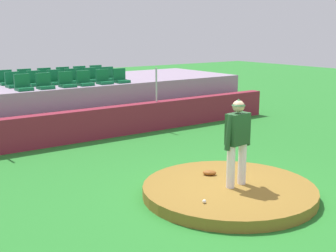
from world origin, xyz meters
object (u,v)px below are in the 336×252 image
stadium_chair_6 (14,82)px  stadium_chair_10 (91,77)px  stadium_chair_5 (121,78)px  stadium_chair_11 (108,76)px  pitcher (237,136)px  stadium_chair_1 (45,84)px  stadium_chair_14 (45,78)px  stadium_chair_0 (23,85)px  stadium_chair_4 (104,79)px  stadium_chair_9 (73,78)px  stadium_chair_8 (56,80)px  stadium_chair_12 (6,80)px  stadium_chair_17 (97,74)px  stadium_chair_13 (26,79)px  fielding_glove (210,173)px  stadium_chair_15 (64,76)px  stadium_chair_2 (67,82)px  baseball (204,201)px  stadium_chair_3 (85,81)px  stadium_chair_16 (81,75)px  stadium_chair_7 (35,81)px

stadium_chair_6 → stadium_chair_10: 2.80m
stadium_chair_5 → stadium_chair_11: bearing=-89.0°
pitcher → stadium_chair_1: bearing=93.7°
stadium_chair_14 → stadium_chair_0: bearing=51.9°
stadium_chair_4 → stadium_chair_10: bearing=-87.1°
stadium_chair_9 → stadium_chair_14: 1.09m
stadium_chair_8 → stadium_chair_5: bearing=156.7°
stadium_chair_10 → stadium_chair_12: bearing=-17.5°
stadium_chair_17 → stadium_chair_13: bearing=0.3°
fielding_glove → stadium_chair_10: 7.78m
stadium_chair_6 → stadium_chair_15: same height
stadium_chair_17 → stadium_chair_10: bearing=52.0°
stadium_chair_2 → stadium_chair_4: size_ratio=1.00×
stadium_chair_12 → stadium_chair_14: 1.41m
stadium_chair_1 → stadium_chair_6: 1.17m
stadium_chair_1 → stadium_chair_13: same height
baseball → stadium_chair_15: bearing=81.6°
baseball → stadium_chair_10: stadium_chair_10 is taller
stadium_chair_8 → stadium_chair_15: bearing=-127.8°
stadium_chair_0 → stadium_chair_5: same height
stadium_chair_3 → stadium_chair_17: bearing=-127.7°
stadium_chair_9 → stadium_chair_8: bearing=2.7°
stadium_chair_5 → stadium_chair_14: 2.75m
baseball → stadium_chair_13: stadium_chair_13 is taller
stadium_chair_1 → stadium_chair_2: (0.76, 0.01, 0.00)m
stadium_chair_10 → stadium_chair_17: 1.16m
stadium_chair_1 → stadium_chair_4: size_ratio=1.00×
baseball → stadium_chair_6: size_ratio=0.15×
stadium_chair_16 → stadium_chair_17: same height
stadium_chair_3 → stadium_chair_6: bearing=-23.7°
stadium_chair_2 → stadium_chair_9: (0.65, 0.94, 0.00)m
stadium_chair_14 → stadium_chair_9: bearing=128.2°
stadium_chair_7 → stadium_chair_4: bearing=157.0°
stadium_chair_17 → pitcher: bearing=80.2°
baseball → stadium_chair_9: size_ratio=0.15×
stadium_chair_4 → stadium_chair_9: same height
pitcher → stadium_chair_6: bearing=97.2°
fielding_glove → stadium_chair_13: bearing=138.5°
stadium_chair_2 → fielding_glove: bearing=93.9°
stadium_chair_1 → stadium_chair_8: (0.75, 0.92, 0.00)m
stadium_chair_1 → pitcher: bearing=99.0°
stadium_chair_6 → stadium_chair_9: 2.10m
baseball → stadium_chair_11: (2.79, 8.78, 1.47)m
baseball → fielding_glove: size_ratio=0.25×
stadium_chair_12 → stadium_chair_0: bearing=89.8°
stadium_chair_0 → stadium_chair_12: (0.01, 1.80, 0.00)m
stadium_chair_14 → stadium_chair_15: same height
fielding_glove → stadium_chair_17: bearing=119.7°
stadium_chair_14 → stadium_chair_10: bearing=147.5°
stadium_chair_11 → stadium_chair_14: bearing=-23.5°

